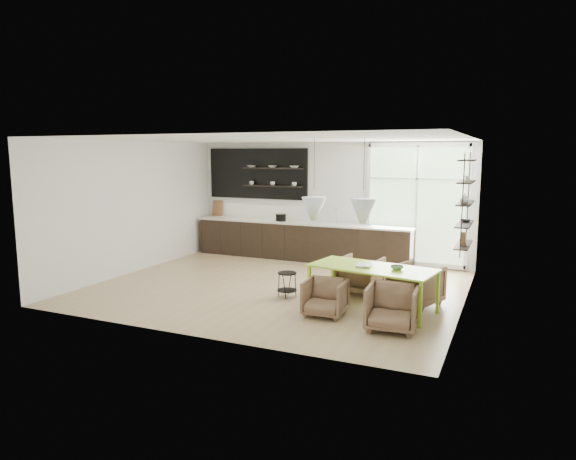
# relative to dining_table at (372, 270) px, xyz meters

# --- Properties ---
(room) EXTENTS (7.02, 6.01, 2.91)m
(room) POSITION_rel_dining_table_xyz_m (-1.52, 1.83, 0.76)
(room) COLOR tan
(room) RESTS_ON ground
(kitchen_run) EXTENTS (5.54, 0.69, 2.75)m
(kitchen_run) POSITION_rel_dining_table_xyz_m (-2.79, 3.43, -0.10)
(kitchen_run) COLOR black
(kitchen_run) RESTS_ON ground
(right_shelving) EXTENTS (0.26, 1.22, 1.90)m
(right_shelving) POSITION_rel_dining_table_xyz_m (1.26, 1.91, 0.95)
(right_shelving) COLOR black
(right_shelving) RESTS_ON ground
(dining_table) EXTENTS (2.19, 1.27, 0.75)m
(dining_table) POSITION_rel_dining_table_xyz_m (0.00, 0.00, 0.00)
(dining_table) COLOR #A4DE26
(dining_table) RESTS_ON ground
(armchair_back_left) EXTENTS (0.84, 0.85, 0.70)m
(armchair_back_left) POSITION_rel_dining_table_xyz_m (-0.49, 0.98, -0.35)
(armchair_back_left) COLOR brown
(armchair_back_left) RESTS_ON ground
(armchair_back_right) EXTENTS (1.00, 1.01, 0.71)m
(armchair_back_right) POSITION_rel_dining_table_xyz_m (0.62, 0.64, -0.35)
(armchair_back_right) COLOR brown
(armchair_back_right) RESTS_ON ground
(armchair_front_left) EXTENTS (0.68, 0.70, 0.61)m
(armchair_front_left) POSITION_rel_dining_table_xyz_m (-0.63, -0.59, -0.40)
(armchair_front_left) COLOR brown
(armchair_front_left) RESTS_ON ground
(armchair_front_right) EXTENTS (0.79, 0.81, 0.69)m
(armchair_front_right) POSITION_rel_dining_table_xyz_m (0.53, -0.83, -0.36)
(armchair_front_right) COLOR brown
(armchair_front_right) RESTS_ON ground
(wire_stool) EXTENTS (0.37, 0.37, 0.46)m
(wire_stool) POSITION_rel_dining_table_xyz_m (-1.64, 0.16, -0.40)
(wire_stool) COLOR black
(wire_stool) RESTS_ON ground
(table_book) EXTENTS (0.28, 0.35, 0.03)m
(table_book) POSITION_rel_dining_table_xyz_m (-0.27, -0.01, 0.07)
(table_book) COLOR white
(table_book) RESTS_ON dining_table
(table_bowl) EXTENTS (0.28, 0.28, 0.07)m
(table_bowl) POSITION_rel_dining_table_xyz_m (0.42, -0.04, 0.08)
(table_bowl) COLOR #577F50
(table_bowl) RESTS_ON dining_table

